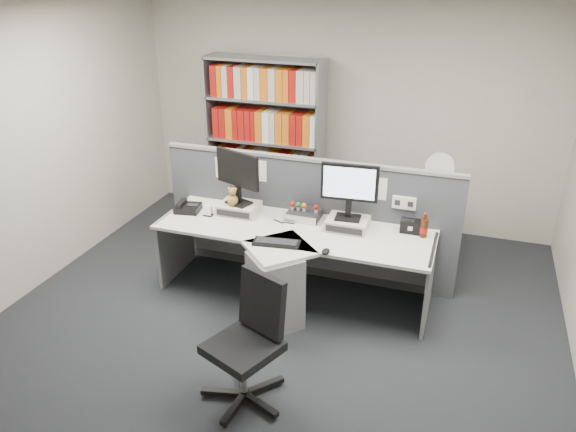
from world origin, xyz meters
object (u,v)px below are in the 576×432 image
(desktop_pc, at_px, (304,214))
(desk_calendar, at_px, (208,211))
(cola_bottle, at_px, (424,228))
(monitor_right, at_px, (349,187))
(mouse, at_px, (326,251))
(filing_cabinet, at_px, (433,230))
(keyboard, at_px, (277,243))
(desk, at_px, (286,264))
(desk_fan, at_px, (440,171))
(speaker, at_px, (411,226))
(office_chair, at_px, (250,338))
(monitor_left, at_px, (238,173))
(desk_phone, at_px, (187,208))
(shelving_unit, at_px, (265,143))

(desktop_pc, bearing_deg, desk_calendar, -164.68)
(desktop_pc, distance_m, cola_bottle, 1.14)
(monitor_right, distance_m, desktop_pc, 0.59)
(mouse, distance_m, filing_cabinet, 1.79)
(monitor_right, distance_m, keyboard, 0.83)
(desk, relative_size, desk_fan, 5.01)
(desk_calendar, distance_m, desk_fan, 2.41)
(desk_fan, bearing_deg, speaker, -99.63)
(speaker, distance_m, cola_bottle, 0.13)
(desktop_pc, xyz_separation_m, keyboard, (-0.07, -0.60, -0.03))
(monitor_right, xyz_separation_m, cola_bottle, (0.69, 0.05, -0.33))
(cola_bottle, distance_m, office_chair, 1.96)
(speaker, bearing_deg, desk, -154.92)
(monitor_left, xyz_separation_m, cola_bottle, (1.79, 0.05, -0.33))
(filing_cabinet, bearing_deg, monitor_left, -150.88)
(monitor_left, relative_size, keyboard, 1.23)
(desk, relative_size, cola_bottle, 11.06)
(desk, relative_size, filing_cabinet, 3.71)
(desk_fan, bearing_deg, office_chair, -112.20)
(desktop_pc, distance_m, office_chair, 1.70)
(desk_phone, bearing_deg, desktop_pc, 10.56)
(keyboard, bearing_deg, monitor_left, 138.56)
(speaker, relative_size, shelving_unit, 0.09)
(keyboard, bearing_deg, monitor_right, 44.44)
(desk_phone, xyz_separation_m, cola_bottle, (2.30, 0.18, 0.05))
(monitor_right, height_order, office_chair, monitor_right)
(desk_calendar, xyz_separation_m, filing_cabinet, (2.08, 1.18, -0.42))
(desk_phone, xyz_separation_m, desk_calendar, (0.25, -0.03, 0.01))
(shelving_unit, bearing_deg, monitor_left, -79.32)
(monitor_left, distance_m, shelving_unit, 1.50)
(monitor_left, xyz_separation_m, speaker, (1.67, 0.11, -0.35))
(filing_cabinet, distance_m, desk_fan, 0.68)
(cola_bottle, bearing_deg, office_chair, -122.09)
(monitor_left, bearing_deg, desk_calendar, -148.07)
(monitor_left, bearing_deg, desk, -31.60)
(speaker, height_order, shelving_unit, shelving_unit)
(monitor_left, bearing_deg, keyboard, -41.44)
(keyboard, height_order, cola_bottle, cola_bottle)
(mouse, bearing_deg, speaker, 45.61)
(mouse, distance_m, desk_phone, 1.60)
(desk, distance_m, desk_phone, 1.20)
(desk_phone, height_order, speaker, speaker)
(desk, relative_size, shelving_unit, 1.30)
(mouse, bearing_deg, monitor_left, 152.48)
(desk, distance_m, filing_cabinet, 1.85)
(filing_cabinet, distance_m, office_chair, 2.82)
(speaker, height_order, cola_bottle, cola_bottle)
(monitor_left, bearing_deg, monitor_right, -0.00)
(monitor_right, relative_size, mouse, 4.97)
(cola_bottle, relative_size, desk_fan, 0.45)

